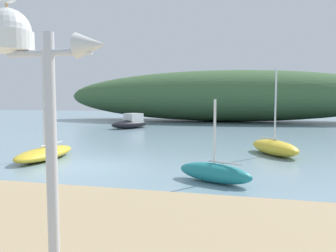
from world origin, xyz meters
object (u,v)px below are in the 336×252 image
Objects in this scene: motorboat_by_sandbar at (131,123)px; sailboat_west_reach at (45,153)px; sailboat_mid_channel at (274,147)px; sailboat_centre_water at (214,172)px; mast_structure at (24,63)px.

sailboat_west_reach reaches higher than motorboat_by_sandbar.
sailboat_centre_water is (-2.28, -5.88, -0.05)m from sailboat_mid_channel.
sailboat_west_reach is at bearing -83.69° from motorboat_by_sandbar.
sailboat_centre_water is at bearing -111.16° from sailboat_mid_channel.
sailboat_west_reach reaches higher than sailboat_mid_channel.
mast_structure is at bearing -56.47° from sailboat_west_reach.
mast_structure is at bearing -100.62° from sailboat_centre_water.
sailboat_west_reach is at bearing -160.04° from sailboat_mid_channel.
sailboat_west_reach reaches higher than sailboat_centre_water.
sailboat_west_reach is at bearing 123.53° from mast_structure.
mast_structure reaches higher than sailboat_centre_water.
mast_structure is 13.82m from sailboat_mid_channel.
sailboat_centre_water is 0.55× the size of sailboat_west_reach.
sailboat_mid_channel is (3.62, 13.07, -2.64)m from mast_structure.
sailboat_mid_channel reaches higher than motorboat_by_sandbar.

